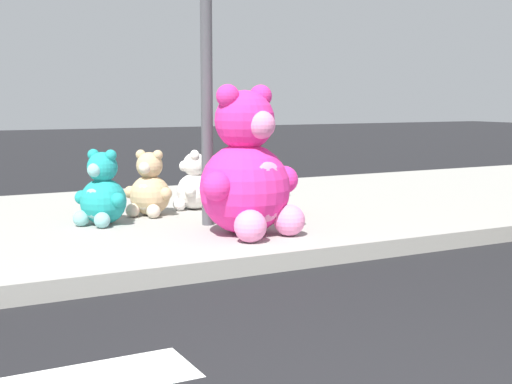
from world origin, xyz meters
The scene contains 7 objects.
sidewalk centered at (0.00, 5.20, 0.07)m, with size 28.00×4.40×0.15m, color #9E9B93.
sign_pole centered at (1.00, 4.40, 1.85)m, with size 0.56×0.11×3.20m.
plush_pink_large centered at (1.12, 3.81, 0.67)m, with size 0.99×0.92×1.31m.
plush_brown centered at (1.76, 4.68, 0.39)m, with size 0.47×0.43×0.61m.
plush_white centered at (1.25, 5.34, 0.40)m, with size 0.45×0.46×0.63m.
plush_tan centered at (0.69, 5.17, 0.42)m, with size 0.48×0.48×0.67m.
plush_teal centered at (0.12, 4.88, 0.44)m, with size 0.51×0.50×0.71m.
Camera 1 is at (-1.67, -1.60, 1.33)m, focal length 49.41 mm.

